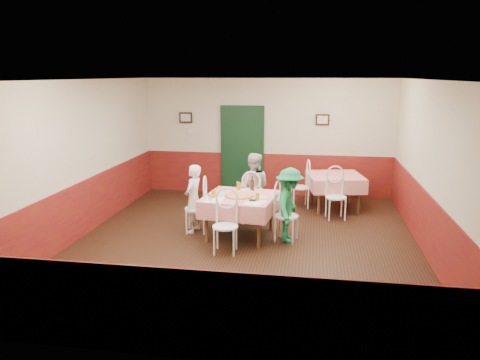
# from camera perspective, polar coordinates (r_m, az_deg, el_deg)

# --- Properties ---
(floor) EXTENTS (7.00, 7.00, 0.00)m
(floor) POSITION_cam_1_polar(r_m,az_deg,el_deg) (8.28, 0.67, -7.63)
(floor) COLOR black
(floor) RESTS_ON ground
(ceiling) EXTENTS (7.00, 7.00, 0.00)m
(ceiling) POSITION_cam_1_polar(r_m,az_deg,el_deg) (7.76, 0.73, 12.13)
(ceiling) COLOR white
(ceiling) RESTS_ON back_wall
(back_wall) EXTENTS (6.00, 0.10, 2.80)m
(back_wall) POSITION_cam_1_polar(r_m,az_deg,el_deg) (11.33, 3.33, 5.22)
(back_wall) COLOR beige
(back_wall) RESTS_ON ground
(front_wall) EXTENTS (6.00, 0.10, 2.80)m
(front_wall) POSITION_cam_1_polar(r_m,az_deg,el_deg) (4.58, -5.82, -6.25)
(front_wall) COLOR beige
(front_wall) RESTS_ON ground
(left_wall) EXTENTS (0.10, 7.00, 2.80)m
(left_wall) POSITION_cam_1_polar(r_m,az_deg,el_deg) (8.85, -18.91, 2.41)
(left_wall) COLOR beige
(left_wall) RESTS_ON ground
(right_wall) EXTENTS (0.10, 7.00, 2.80)m
(right_wall) POSITION_cam_1_polar(r_m,az_deg,el_deg) (8.04, 22.36, 1.14)
(right_wall) COLOR beige
(right_wall) RESTS_ON ground
(wainscot_back) EXTENTS (6.00, 0.03, 1.00)m
(wainscot_back) POSITION_cam_1_polar(r_m,az_deg,el_deg) (11.47, 3.26, 0.75)
(wainscot_back) COLOR maroon
(wainscot_back) RESTS_ON ground
(wainscot_front) EXTENTS (6.00, 0.03, 1.00)m
(wainscot_front) POSITION_cam_1_polar(r_m,az_deg,el_deg) (4.96, -5.54, -16.07)
(wainscot_front) COLOR maroon
(wainscot_front) RESTS_ON ground
(wainscot_left) EXTENTS (0.03, 7.00, 1.00)m
(wainscot_left) POSITION_cam_1_polar(r_m,az_deg,el_deg) (9.04, -18.41, -3.21)
(wainscot_left) COLOR maroon
(wainscot_left) RESTS_ON ground
(wainscot_right) EXTENTS (0.03, 7.00, 1.00)m
(wainscot_right) POSITION_cam_1_polar(r_m,az_deg,el_deg) (8.25, 21.73, -4.99)
(wainscot_right) COLOR maroon
(wainscot_right) RESTS_ON ground
(door) EXTENTS (0.96, 0.06, 2.10)m
(door) POSITION_cam_1_polar(r_m,az_deg,el_deg) (11.41, 0.27, 3.51)
(door) COLOR black
(door) RESTS_ON ground
(picture_left) EXTENTS (0.32, 0.03, 0.26)m
(picture_left) POSITION_cam_1_polar(r_m,az_deg,el_deg) (11.61, -6.62, 7.57)
(picture_left) COLOR black
(picture_left) RESTS_ON back_wall
(picture_right) EXTENTS (0.32, 0.03, 0.26)m
(picture_right) POSITION_cam_1_polar(r_m,az_deg,el_deg) (11.18, 10.02, 7.26)
(picture_right) COLOR black
(picture_right) RESTS_ON back_wall
(thermostat) EXTENTS (0.10, 0.03, 0.10)m
(thermostat) POSITION_cam_1_polar(r_m,az_deg,el_deg) (11.62, -6.10, 5.85)
(thermostat) COLOR white
(thermostat) RESTS_ON back_wall
(main_table) EXTENTS (1.36, 1.36, 0.77)m
(main_table) POSITION_cam_1_polar(r_m,az_deg,el_deg) (8.48, 0.00, -4.45)
(main_table) COLOR red
(main_table) RESTS_ON ground
(second_table) EXTENTS (1.31, 1.31, 0.77)m
(second_table) POSITION_cam_1_polar(r_m,az_deg,el_deg) (10.41, 11.45, -1.44)
(second_table) COLOR red
(second_table) RESTS_ON ground
(chair_left) EXTENTS (0.46, 0.46, 0.90)m
(chair_left) POSITION_cam_1_polar(r_m,az_deg,el_deg) (8.73, -5.37, -3.49)
(chair_left) COLOR white
(chair_left) RESTS_ON ground
(chair_right) EXTENTS (0.50, 0.50, 0.90)m
(chair_right) POSITION_cam_1_polar(r_m,az_deg,el_deg) (8.27, 5.67, -4.43)
(chair_right) COLOR white
(chair_right) RESTS_ON ground
(chair_far) EXTENTS (0.42, 0.42, 0.90)m
(chair_far) POSITION_cam_1_polar(r_m,az_deg,el_deg) (9.25, 1.49, -2.51)
(chair_far) COLOR white
(chair_far) RESTS_ON ground
(chair_near) EXTENTS (0.44, 0.44, 0.90)m
(chair_near) POSITION_cam_1_polar(r_m,az_deg,el_deg) (7.69, -1.81, -5.71)
(chair_near) COLOR white
(chair_near) RESTS_ON ground
(chair_second_a) EXTENTS (0.49, 0.49, 0.90)m
(chair_second_a) POSITION_cam_1_polar(r_m,az_deg,el_deg) (10.39, 7.34, -0.90)
(chair_second_a) COLOR white
(chair_second_a) RESTS_ON ground
(chair_second_b) EXTENTS (0.49, 0.49, 0.90)m
(chair_second_b) POSITION_cam_1_polar(r_m,az_deg,el_deg) (9.67, 11.63, -2.09)
(chair_second_b) COLOR white
(chair_second_b) RESTS_ON ground
(pizza) EXTENTS (0.54, 0.54, 0.03)m
(pizza) POSITION_cam_1_polar(r_m,az_deg,el_deg) (8.33, -0.09, -1.91)
(pizza) COLOR #B74723
(pizza) RESTS_ON main_table
(plate_left) EXTENTS (0.28, 0.28, 0.01)m
(plate_left) POSITION_cam_1_polar(r_m,az_deg,el_deg) (8.49, -2.57, -1.70)
(plate_left) COLOR white
(plate_left) RESTS_ON main_table
(plate_right) EXTENTS (0.28, 0.28, 0.01)m
(plate_right) POSITION_cam_1_polar(r_m,az_deg,el_deg) (8.24, 2.68, -2.14)
(plate_right) COLOR white
(plate_right) RESTS_ON main_table
(plate_far) EXTENTS (0.28, 0.28, 0.01)m
(plate_far) POSITION_cam_1_polar(r_m,az_deg,el_deg) (8.74, 0.80, -1.26)
(plate_far) COLOR white
(plate_far) RESTS_ON main_table
(glass_a) EXTENTS (0.08, 0.08, 0.14)m
(glass_a) POSITION_cam_1_polar(r_m,az_deg,el_deg) (8.24, -3.22, -1.71)
(glass_a) COLOR #BF7219
(glass_a) RESTS_ON main_table
(glass_b) EXTENTS (0.08, 0.08, 0.13)m
(glass_b) POSITION_cam_1_polar(r_m,az_deg,el_deg) (8.06, 2.12, -2.07)
(glass_b) COLOR #BF7219
(glass_b) RESTS_ON main_table
(glass_c) EXTENTS (0.08, 0.08, 0.14)m
(glass_c) POSITION_cam_1_polar(r_m,az_deg,el_deg) (8.79, -0.16, -0.76)
(glass_c) COLOR #BF7219
(glass_c) RESTS_ON main_table
(beer_bottle) EXTENTS (0.07, 0.07, 0.24)m
(beer_bottle) POSITION_cam_1_polar(r_m,az_deg,el_deg) (8.71, 1.49, -0.54)
(beer_bottle) COLOR #381C0A
(beer_bottle) RESTS_ON main_table
(shaker_a) EXTENTS (0.04, 0.04, 0.09)m
(shaker_a) POSITION_cam_1_polar(r_m,az_deg,el_deg) (8.10, -3.77, -2.16)
(shaker_a) COLOR silver
(shaker_a) RESTS_ON main_table
(shaker_b) EXTENTS (0.04, 0.04, 0.09)m
(shaker_b) POSITION_cam_1_polar(r_m,az_deg,el_deg) (8.04, -3.54, -2.27)
(shaker_b) COLOR silver
(shaker_b) RESTS_ON main_table
(shaker_c) EXTENTS (0.04, 0.04, 0.09)m
(shaker_c) POSITION_cam_1_polar(r_m,az_deg,el_deg) (8.15, -3.76, -2.06)
(shaker_c) COLOR #B23319
(shaker_c) RESTS_ON main_table
(menu_left) EXTENTS (0.30, 0.40, 0.00)m
(menu_left) POSITION_cam_1_polar(r_m,az_deg,el_deg) (8.13, -3.15, -2.40)
(menu_left) COLOR white
(menu_left) RESTS_ON main_table
(menu_right) EXTENTS (0.42, 0.48, 0.00)m
(menu_right) POSITION_cam_1_polar(r_m,az_deg,el_deg) (7.95, 1.86, -2.74)
(menu_right) COLOR white
(menu_right) RESTS_ON main_table
(wallet) EXTENTS (0.12, 0.10, 0.02)m
(wallet) POSITION_cam_1_polar(r_m,az_deg,el_deg) (8.04, 1.55, -2.49)
(wallet) COLOR black
(wallet) RESTS_ON main_table
(diner_left) EXTENTS (0.39, 0.52, 1.27)m
(diner_left) POSITION_cam_1_polar(r_m,az_deg,el_deg) (8.70, -5.70, -2.28)
(diner_left) COLOR gray
(diner_left) RESTS_ON ground
(diner_far) EXTENTS (0.68, 0.53, 1.39)m
(diner_far) POSITION_cam_1_polar(r_m,az_deg,el_deg) (9.23, 1.58, -0.95)
(diner_far) COLOR gray
(diner_far) RESTS_ON ground
(diner_right) EXTENTS (0.57, 0.89, 1.32)m
(diner_right) POSITION_cam_1_polar(r_m,az_deg,el_deg) (8.20, 6.05, -3.06)
(diner_right) COLOR gray
(diner_right) RESTS_ON ground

